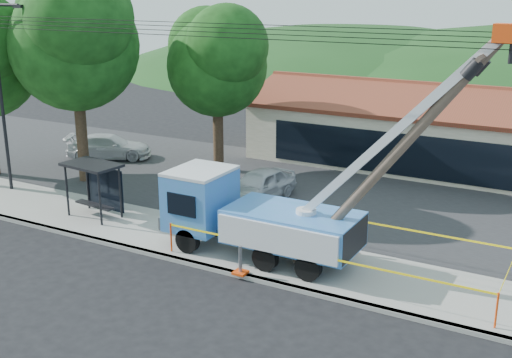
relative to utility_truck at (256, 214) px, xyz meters
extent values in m
plane|color=black|center=(-0.44, -3.81, -1.74)|extent=(120.00, 120.00, 0.00)
cube|color=#99978F|center=(-0.44, -1.71, -1.66)|extent=(60.00, 0.25, 0.15)
cube|color=#99978F|center=(-0.44, 0.19, -1.66)|extent=(60.00, 4.00, 0.15)
cube|color=#28282B|center=(-0.44, 8.19, -1.69)|extent=(60.00, 12.00, 0.10)
cube|color=#B8B192|center=(3.56, 16.19, -0.04)|extent=(22.00, 8.00, 3.40)
cube|color=black|center=(3.56, 12.17, -0.31)|extent=(18.04, 0.08, 2.21)
cube|color=brown|center=(3.56, 14.19, 2.16)|extent=(22.50, 4.53, 1.52)
cube|color=brown|center=(3.56, 18.19, 2.16)|extent=(22.50, 4.53, 1.52)
cube|color=brown|center=(3.56, 16.19, 2.81)|extent=(22.50, 0.30, 0.25)
cylinder|color=black|center=(-14.44, 1.19, 2.76)|extent=(0.16, 0.16, 9.00)
cylinder|color=black|center=(-13.54, 1.19, 7.16)|extent=(1.80, 0.14, 0.14)
cube|color=black|center=(-12.64, 1.19, 7.11)|extent=(0.50, 0.22, 0.15)
cylinder|color=#332316|center=(-12.44, 4.19, 0.79)|extent=(0.56, 0.56, 5.06)
sphere|color=#11350E|center=(-12.44, 4.19, 5.16)|extent=(6.30, 6.30, 6.30)
sphere|color=#11350E|center=(-13.70, 5.03, 6.31)|extent=(5.04, 5.04, 5.04)
sphere|color=#11350E|center=(-11.18, 3.35, 6.54)|extent=(5.04, 5.04, 5.04)
cylinder|color=#332316|center=(-7.44, 9.19, 0.35)|extent=(0.56, 0.56, 4.18)
sphere|color=#11350E|center=(-7.44, 9.19, 3.96)|extent=(5.25, 5.25, 5.25)
sphere|color=#11350E|center=(-8.49, 9.89, 4.91)|extent=(4.20, 4.20, 4.20)
sphere|color=#11350E|center=(-6.39, 8.49, 5.10)|extent=(4.20, 4.20, 4.20)
ellipsoid|color=#183D16|center=(-15.44, 51.19, -1.74)|extent=(78.40, 56.00, 28.00)
cylinder|color=black|center=(-0.44, -0.71, 6.32)|extent=(60.00, 0.02, 0.02)
cylinder|color=black|center=(-0.44, -0.21, 6.44)|extent=(60.00, 0.02, 0.02)
cylinder|color=black|center=(-0.44, 0.29, 6.56)|extent=(60.00, 0.02, 0.02)
cylinder|color=black|center=(-0.44, 0.69, 6.68)|extent=(60.00, 0.02, 0.02)
cylinder|color=black|center=(-2.32, -1.08, -1.12)|extent=(0.92, 0.31, 0.92)
cylinder|color=black|center=(-2.32, 1.08, -1.12)|extent=(0.92, 0.31, 0.92)
cylinder|color=black|center=(0.97, -1.08, -1.12)|extent=(0.92, 0.31, 0.92)
cylinder|color=black|center=(0.97, 1.08, -1.12)|extent=(0.92, 0.31, 0.92)
cylinder|color=black|center=(2.61, -1.08, -1.12)|extent=(0.92, 0.31, 0.92)
cylinder|color=black|center=(2.61, 1.08, -1.12)|extent=(0.92, 0.31, 0.92)
cube|color=black|center=(0.35, 0.00, -0.86)|extent=(6.78, 1.03, 0.26)
cube|color=#3785C4|center=(-2.42, 0.00, 0.16)|extent=(2.05, 2.47, 2.16)
cube|color=silver|center=(-2.42, 0.00, 1.29)|extent=(2.05, 2.47, 0.12)
cube|color=black|center=(-3.40, 0.00, 0.32)|extent=(0.08, 1.85, 0.92)
cube|color=gray|center=(-3.50, 0.00, -0.66)|extent=(0.15, 2.36, 0.51)
cube|color=#3785C4|center=(1.48, 0.00, -0.25)|extent=(4.73, 2.47, 1.23)
cylinder|color=silver|center=(2.00, 0.00, 0.21)|extent=(0.72, 0.72, 0.62)
cube|color=silver|center=(4.97, 0.00, 3.60)|extent=(6.15, 0.29, 6.45)
cube|color=gray|center=(5.28, 0.00, 3.85)|extent=(3.70, 0.18, 3.88)
cube|color=#F5430D|center=(7.94, -0.20, 6.72)|extent=(0.62, 0.51, 0.51)
cube|color=#F5430D|center=(0.35, -1.75, -1.54)|extent=(0.46, 0.46, 0.08)
cube|color=#F5430D|center=(3.02, 1.75, -1.54)|extent=(0.46, 0.46, 0.08)
cylinder|color=brown|center=(4.79, 0.06, 2.57)|extent=(6.57, 0.35, 8.52)
cube|color=brown|center=(7.42, 0.06, 6.03)|extent=(0.18, 1.95, 0.18)
cylinder|color=black|center=(7.20, 0.60, 5.71)|extent=(0.64, 0.39, 0.67)
cylinder|color=black|center=(7.20, -0.49, 5.71)|extent=(0.64, 0.39, 0.67)
cylinder|color=black|center=(-9.17, -0.25, -0.46)|extent=(0.10, 0.10, 2.27)
cylinder|color=black|center=(-7.11, -0.47, -0.46)|extent=(0.10, 0.10, 2.27)
cylinder|color=black|center=(-9.05, 0.88, -0.46)|extent=(0.10, 0.10, 2.27)
cylinder|color=black|center=(-6.99, 0.66, -0.46)|extent=(0.10, 0.10, 2.27)
cube|color=black|center=(-8.08, 0.21, 0.72)|extent=(2.60, 1.76, 0.11)
cube|color=black|center=(-8.01, 0.82, -0.46)|extent=(2.26, 0.29, 1.89)
cube|color=black|center=(-8.08, 0.21, -1.08)|extent=(2.11, 0.60, 0.08)
cylinder|color=#F5430D|center=(-2.89, -1.32, -1.03)|extent=(0.07, 0.07, 1.11)
cylinder|color=#F5430D|center=(8.69, -1.32, -1.03)|extent=(0.07, 0.07, 1.11)
cylinder|color=#F5430D|center=(-2.89, 2.45, -1.03)|extent=(0.07, 0.07, 1.11)
cube|color=yellow|center=(2.90, -1.32, -0.53)|extent=(11.59, 0.01, 0.07)
cube|color=yellow|center=(8.69, 0.57, -0.53)|extent=(0.01, 3.77, 0.07)
cube|color=yellow|center=(2.90, 2.45, -0.53)|extent=(11.59, 0.01, 0.07)
cube|color=yellow|center=(-2.89, 0.57, -0.53)|extent=(0.01, 3.77, 0.07)
imported|color=silver|center=(-2.97, 5.62, -1.74)|extent=(2.25, 4.54, 1.49)
imported|color=silver|center=(-14.29, 8.17, -1.74)|extent=(5.14, 4.04, 1.39)
camera|label=1|loc=(10.69, -19.23, 7.95)|focal=45.00mm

